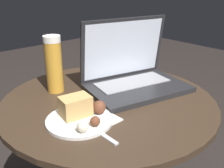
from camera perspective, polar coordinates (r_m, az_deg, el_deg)
table at (r=0.95m, az=-0.77°, el=-10.05°), size 0.72×0.72×0.56m
napkin at (r=0.75m, az=-4.37°, el=-8.24°), size 0.15×0.11×0.00m
laptop at (r=0.97m, az=4.50°, el=2.15°), size 0.39×0.30×0.25m
beer_glass at (r=0.93m, az=-12.54°, el=4.22°), size 0.06×0.06×0.20m
snack_plate at (r=0.75m, az=-6.97°, el=-6.43°), size 0.19×0.19×0.07m
fork at (r=0.72m, az=-4.35°, el=-9.47°), size 0.02×0.17×0.00m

